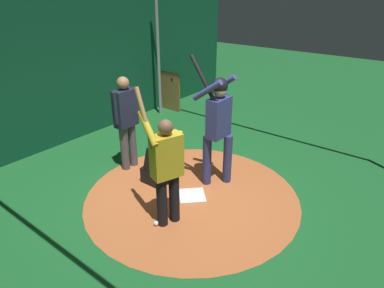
# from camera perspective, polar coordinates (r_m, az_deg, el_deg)

# --- Properties ---
(ground_plane) EXTENTS (27.57, 27.57, 0.00)m
(ground_plane) POSITION_cam_1_polar(r_m,az_deg,el_deg) (5.65, 0.00, -8.74)
(ground_plane) COLOR #195B28
(dirt_circle) EXTENTS (3.48, 3.48, 0.01)m
(dirt_circle) POSITION_cam_1_polar(r_m,az_deg,el_deg) (5.65, 0.00, -8.71)
(dirt_circle) COLOR #B76033
(dirt_circle) RESTS_ON ground
(home_plate) EXTENTS (0.59, 0.59, 0.01)m
(home_plate) POSITION_cam_1_polar(r_m,az_deg,el_deg) (5.64, 0.00, -8.63)
(home_plate) COLOR white
(home_plate) RESTS_ON dirt_circle
(batter) EXTENTS (0.68, 0.49, 2.19)m
(batter) POSITION_cam_1_polar(r_m,az_deg,el_deg) (5.52, 4.39, 3.83)
(batter) COLOR navy
(batter) RESTS_ON ground
(catcher) EXTENTS (0.58, 0.40, 0.92)m
(catcher) POSITION_cam_1_polar(r_m,az_deg,el_deg) (5.88, -5.75, -3.33)
(catcher) COLOR black
(catcher) RESTS_ON ground
(umpire) EXTENTS (0.22, 0.49, 1.74)m
(umpire) POSITION_cam_1_polar(r_m,az_deg,el_deg) (6.19, -11.04, 4.23)
(umpire) COLOR #4C4C51
(umpire) RESTS_ON ground
(visitor) EXTENTS (0.64, 0.51, 1.98)m
(visitor) POSITION_cam_1_polar(r_m,az_deg,el_deg) (4.61, -4.35, -3.76)
(visitor) COLOR black
(visitor) RESTS_ON ground
(back_wall) EXTENTS (0.23, 11.57, 3.80)m
(back_wall) POSITION_cam_1_polar(r_m,az_deg,el_deg) (7.54, -22.66, 13.90)
(back_wall) COLOR #0F472D
(back_wall) RESTS_ON ground
(cage_frame) EXTENTS (6.27, 5.27, 3.41)m
(cage_frame) POSITION_cam_1_polar(r_m,az_deg,el_deg) (4.74, 0.00, 15.82)
(cage_frame) COLOR gray
(cage_frame) RESTS_ON ground
(bat_rack) EXTENTS (1.18, 0.19, 1.05)m
(bat_rack) POSITION_cam_1_polar(r_m,az_deg,el_deg) (9.50, -4.79, 8.91)
(bat_rack) COLOR olive
(bat_rack) RESTS_ON ground
(baseball_0) EXTENTS (0.07, 0.07, 0.07)m
(baseball_0) POSITION_cam_1_polar(r_m,az_deg,el_deg) (5.04, -6.08, -13.12)
(baseball_0) COLOR white
(baseball_0) RESTS_ON dirt_circle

